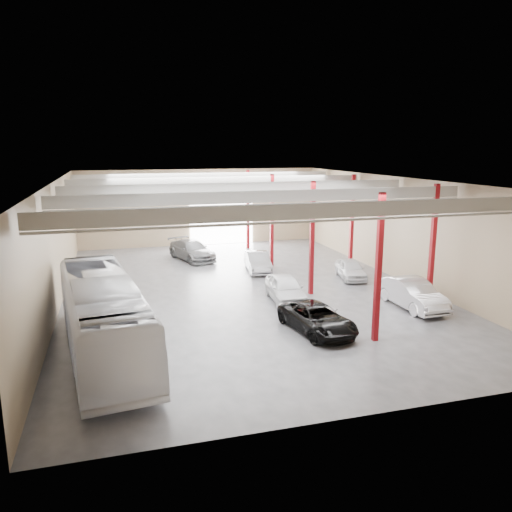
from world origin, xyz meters
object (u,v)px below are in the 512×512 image
black_sedan (317,319)px  car_row_b (258,262)px  car_row_a (286,288)px  car_right_far (351,269)px  car_row_c (192,250)px  car_right_near (412,294)px  coach_bus (103,316)px

black_sedan → car_row_b: bearing=78.5°
car_row_a → car_right_far: bearing=36.0°
car_row_c → car_right_near: car_right_near is taller
coach_bus → car_row_a: 11.47m
black_sedan → car_right_near: car_right_near is taller
black_sedan → car_row_c: size_ratio=0.91×
coach_bus → car_right_far: 18.57m
car_right_far → car_right_near: bearing=-75.0°
coach_bus → car_right_near: coach_bus is taller
car_row_c → black_sedan: bearing=-96.8°
coach_bus → black_sedan: size_ratio=2.53×
black_sedan → car_right_far: bearing=46.2°
coach_bus → black_sedan: bearing=-8.2°
car_row_b → coach_bus: bearing=-123.5°
coach_bus → car_right_near: 16.90m
black_sedan → car_right_far: (6.27, 8.90, -0.01)m
coach_bus → black_sedan: (10.09, -0.18, -1.04)m
car_row_a → car_right_far: size_ratio=1.15×
car_row_a → car_row_c: car_row_c is taller
coach_bus → car_row_a: (10.27, 5.02, -0.95)m
car_row_a → car_right_far: (6.09, 3.70, -0.10)m
car_row_b → car_right_far: car_row_b is taller
coach_bus → car_row_c: bearing=62.2°
black_sedan → car_row_b: car_row_b is taller
car_row_b → car_right_far: bearing=-26.8°
car_right_near → car_right_far: car_right_near is taller
car_row_b → car_right_far: 6.79m
car_row_a → car_right_near: (6.51, -3.14, 0.05)m
black_sedan → car_row_c: (-3.43, 17.88, 0.10)m
car_row_a → car_row_c: (-3.61, 12.68, 0.01)m
car_row_c → car_row_b: bearing=-69.7°
coach_bus → car_row_c: size_ratio=2.30×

